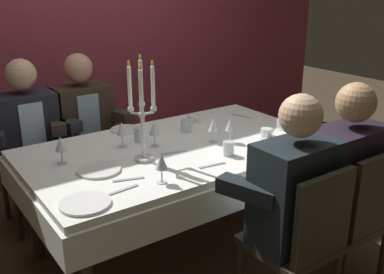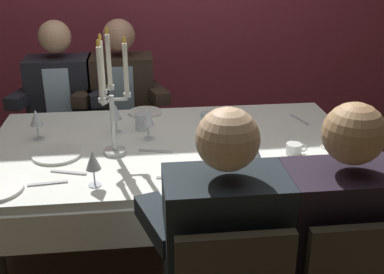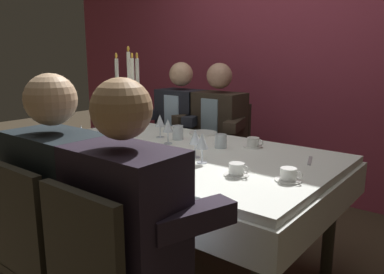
{
  "view_description": "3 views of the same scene",
  "coord_description": "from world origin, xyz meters",
  "px_view_note": "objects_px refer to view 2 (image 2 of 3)",
  "views": [
    {
      "loc": [
        -1.46,
        -2.21,
        1.73
      ],
      "look_at": [
        0.05,
        -0.08,
        0.81
      ],
      "focal_mm": 41.53,
      "sensor_mm": 36.0,
      "label": 1
    },
    {
      "loc": [
        -0.16,
        -2.26,
        1.74
      ],
      "look_at": [
        0.09,
        -0.05,
        0.79
      ],
      "focal_mm": 44.78,
      "sensor_mm": 36.0,
      "label": 2
    },
    {
      "loc": [
        1.5,
        -1.72,
        1.32
      ],
      "look_at": [
        0.15,
        -0.02,
        0.84
      ],
      "focal_mm": 35.88,
      "sensor_mm": 36.0,
      "label": 3
    }
  ],
  "objects_px": {
    "wine_glass_3": "(239,131)",
    "seated_diner_0": "(61,96)",
    "coffee_cup_2": "(229,113)",
    "coffee_cup_1": "(333,142)",
    "coffee_cup_0": "(294,150)",
    "seated_diner_1": "(122,94)",
    "seated_diner_2": "(225,244)",
    "water_tumbler_2": "(142,121)",
    "wine_glass_5": "(148,119)",
    "seated_diner_3": "(340,236)",
    "wine_glass_0": "(36,119)",
    "water_tumbler_1": "(213,160)",
    "dinner_plate_2": "(145,112)",
    "wine_glass_6": "(218,127)",
    "dining_table": "(174,164)",
    "candelabra": "(111,99)",
    "wine_glass_4": "(257,160)",
    "wine_glass_1": "(115,113)",
    "water_tumbler_0": "(207,120)",
    "dinner_plate_1": "(57,154)",
    "wine_glass_2": "(93,161)"
  },
  "relations": [
    {
      "from": "wine_glass_3",
      "to": "seated_diner_0",
      "type": "relative_size",
      "value": 0.13
    },
    {
      "from": "coffee_cup_2",
      "to": "coffee_cup_1",
      "type": "bearing_deg",
      "value": -46.13
    },
    {
      "from": "coffee_cup_0",
      "to": "seated_diner_1",
      "type": "distance_m",
      "value": 1.39
    },
    {
      "from": "seated_diner_2",
      "to": "water_tumbler_2",
      "type": "bearing_deg",
      "value": 103.81
    },
    {
      "from": "wine_glass_5",
      "to": "seated_diner_3",
      "type": "distance_m",
      "value": 1.17
    },
    {
      "from": "wine_glass_0",
      "to": "coffee_cup_1",
      "type": "bearing_deg",
      "value": -10.05
    },
    {
      "from": "water_tumbler_1",
      "to": "coffee_cup_1",
      "type": "relative_size",
      "value": 0.66
    },
    {
      "from": "wine_glass_0",
      "to": "dinner_plate_2",
      "type": "bearing_deg",
      "value": 29.98
    },
    {
      "from": "wine_glass_6",
      "to": "seated_diner_1",
      "type": "height_order",
      "value": "seated_diner_1"
    },
    {
      "from": "water_tumbler_2",
      "to": "seated_diner_3",
      "type": "bearing_deg",
      "value": -57.81
    },
    {
      "from": "wine_glass_0",
      "to": "seated_diner_3",
      "type": "bearing_deg",
      "value": -39.64
    },
    {
      "from": "dining_table",
      "to": "candelabra",
      "type": "bearing_deg",
      "value": -163.78
    },
    {
      "from": "wine_glass_5",
      "to": "coffee_cup_2",
      "type": "relative_size",
      "value": 1.24
    },
    {
      "from": "candelabra",
      "to": "wine_glass_4",
      "type": "bearing_deg",
      "value": -31.66
    },
    {
      "from": "wine_glass_1",
      "to": "water_tumbler_0",
      "type": "height_order",
      "value": "wine_glass_1"
    },
    {
      "from": "water_tumbler_0",
      "to": "seated_diner_0",
      "type": "relative_size",
      "value": 0.07
    },
    {
      "from": "dinner_plate_2",
      "to": "wine_glass_5",
      "type": "distance_m",
      "value": 0.41
    },
    {
      "from": "seated_diner_1",
      "to": "seated_diner_3",
      "type": "xyz_separation_m",
      "value": [
        0.82,
        -1.77,
        0.0
      ]
    },
    {
      "from": "dinner_plate_2",
      "to": "wine_glass_5",
      "type": "xyz_separation_m",
      "value": [
        0.01,
        -0.39,
        0.11
      ]
    },
    {
      "from": "wine_glass_3",
      "to": "wine_glass_5",
      "type": "distance_m",
      "value": 0.49
    },
    {
      "from": "wine_glass_1",
      "to": "coffee_cup_1",
      "type": "height_order",
      "value": "wine_glass_1"
    },
    {
      "from": "coffee_cup_0",
      "to": "coffee_cup_1",
      "type": "distance_m",
      "value": 0.24
    },
    {
      "from": "wine_glass_6",
      "to": "coffee_cup_0",
      "type": "distance_m",
      "value": 0.39
    },
    {
      "from": "wine_glass_5",
      "to": "seated_diner_3",
      "type": "bearing_deg",
      "value": -55.58
    },
    {
      "from": "seated_diner_2",
      "to": "wine_glass_1",
      "type": "bearing_deg",
      "value": 110.93
    },
    {
      "from": "dining_table",
      "to": "water_tumbler_0",
      "type": "xyz_separation_m",
      "value": [
        0.2,
        0.2,
        0.16
      ]
    },
    {
      "from": "water_tumbler_0",
      "to": "water_tumbler_2",
      "type": "xyz_separation_m",
      "value": [
        -0.36,
        0.01,
        0.01
      ]
    },
    {
      "from": "water_tumbler_1",
      "to": "wine_glass_5",
      "type": "bearing_deg",
      "value": 126.26
    },
    {
      "from": "dining_table",
      "to": "wine_glass_6",
      "type": "bearing_deg",
      "value": -20.3
    },
    {
      "from": "seated_diner_0",
      "to": "wine_glass_4",
      "type": "bearing_deg",
      "value": -53.24
    },
    {
      "from": "wine_glass_1",
      "to": "wine_glass_3",
      "type": "xyz_separation_m",
      "value": [
        0.61,
        -0.32,
        0.0
      ]
    },
    {
      "from": "wine_glass_0",
      "to": "water_tumbler_1",
      "type": "xyz_separation_m",
      "value": [
        0.86,
        -0.45,
        -0.07
      ]
    },
    {
      "from": "candelabra",
      "to": "wine_glass_3",
      "type": "xyz_separation_m",
      "value": [
        0.61,
        -0.05,
        -0.17
      ]
    },
    {
      "from": "coffee_cup_0",
      "to": "seated_diner_0",
      "type": "height_order",
      "value": "seated_diner_0"
    },
    {
      "from": "seated_diner_2",
      "to": "seated_diner_3",
      "type": "xyz_separation_m",
      "value": [
        0.42,
        0.0,
        0.0
      ]
    },
    {
      "from": "candelabra",
      "to": "water_tumbler_0",
      "type": "distance_m",
      "value": 0.62
    },
    {
      "from": "seated_diner_0",
      "to": "wine_glass_3",
      "type": "bearing_deg",
      "value": -45.68
    },
    {
      "from": "wine_glass_1",
      "to": "seated_diner_1",
      "type": "bearing_deg",
      "value": 88.75
    },
    {
      "from": "coffee_cup_0",
      "to": "wine_glass_5",
      "type": "bearing_deg",
      "value": 157.91
    },
    {
      "from": "dinner_plate_2",
      "to": "wine_glass_4",
      "type": "bearing_deg",
      "value": -63.92
    },
    {
      "from": "seated_diner_1",
      "to": "dinner_plate_2",
      "type": "bearing_deg",
      "value": -70.64
    },
    {
      "from": "dinner_plate_2",
      "to": "wine_glass_5",
      "type": "relative_size",
      "value": 1.23
    },
    {
      "from": "wine_glass_0",
      "to": "coffee_cup_0",
      "type": "distance_m",
      "value": 1.33
    },
    {
      "from": "dinner_plate_1",
      "to": "coffee_cup_1",
      "type": "height_order",
      "value": "coffee_cup_1"
    },
    {
      "from": "dinner_plate_1",
      "to": "coffee_cup_0",
      "type": "bearing_deg",
      "value": -6.28
    },
    {
      "from": "wine_glass_2",
      "to": "wine_glass_5",
      "type": "height_order",
      "value": "same"
    },
    {
      "from": "wine_glass_2",
      "to": "wine_glass_3",
      "type": "relative_size",
      "value": 1.0
    },
    {
      "from": "dinner_plate_2",
      "to": "water_tumbler_2",
      "type": "distance_m",
      "value": 0.26
    },
    {
      "from": "dinner_plate_1",
      "to": "wine_glass_0",
      "type": "xyz_separation_m",
      "value": [
        -0.13,
        0.22,
        0.11
      ]
    },
    {
      "from": "wine_glass_2",
      "to": "seated_diner_0",
      "type": "distance_m",
      "value": 1.34
    }
  ]
}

